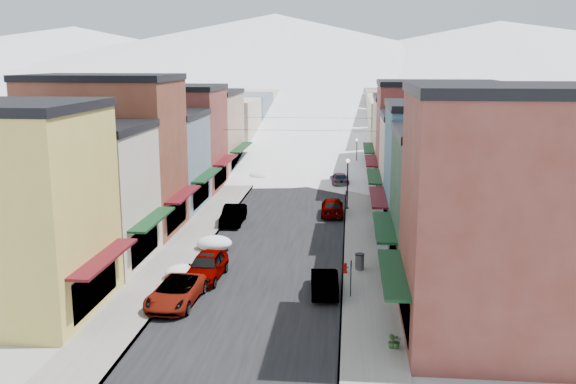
% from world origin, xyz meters
% --- Properties ---
extents(ground, '(600.00, 600.00, 0.00)m').
position_xyz_m(ground, '(0.00, 0.00, 0.00)').
color(ground, gray).
rests_on(ground, ground).
extents(road, '(10.00, 160.00, 0.01)m').
position_xyz_m(road, '(0.00, 60.00, 0.01)').
color(road, black).
rests_on(road, ground).
extents(sidewalk_left, '(3.20, 160.00, 0.15)m').
position_xyz_m(sidewalk_left, '(-6.60, 60.00, 0.07)').
color(sidewalk_left, gray).
rests_on(sidewalk_left, ground).
extents(sidewalk_right, '(3.20, 160.00, 0.15)m').
position_xyz_m(sidewalk_right, '(6.60, 60.00, 0.07)').
color(sidewalk_right, gray).
rests_on(sidewalk_right, ground).
extents(curb_left, '(0.10, 160.00, 0.15)m').
position_xyz_m(curb_left, '(-5.05, 60.00, 0.07)').
color(curb_left, slate).
rests_on(curb_left, ground).
extents(curb_right, '(0.10, 160.00, 0.15)m').
position_xyz_m(curb_right, '(5.05, 60.00, 0.07)').
color(curb_right, slate).
rests_on(curb_right, ground).
extents(bldg_l_yellow, '(11.30, 8.70, 11.50)m').
position_xyz_m(bldg_l_yellow, '(-13.19, 4.00, 5.76)').
color(bldg_l_yellow, '#D5BC4E').
rests_on(bldg_l_yellow, ground).
extents(bldg_l_cream, '(11.30, 8.20, 9.50)m').
position_xyz_m(bldg_l_cream, '(-13.19, 12.50, 4.76)').
color(bldg_l_cream, beige).
rests_on(bldg_l_cream, ground).
extents(bldg_l_brick_near, '(12.30, 8.20, 12.50)m').
position_xyz_m(bldg_l_brick_near, '(-13.69, 20.50, 6.26)').
color(bldg_l_brick_near, brown).
rests_on(bldg_l_brick_near, ground).
extents(bldg_l_grayblue, '(11.30, 9.20, 9.00)m').
position_xyz_m(bldg_l_grayblue, '(-13.19, 29.00, 4.51)').
color(bldg_l_grayblue, slate).
rests_on(bldg_l_grayblue, ground).
extents(bldg_l_brick_far, '(13.30, 9.20, 11.00)m').
position_xyz_m(bldg_l_brick_far, '(-14.19, 38.00, 5.51)').
color(bldg_l_brick_far, maroon).
rests_on(bldg_l_brick_far, ground).
extents(bldg_l_tan, '(11.30, 11.20, 10.00)m').
position_xyz_m(bldg_l_tan, '(-13.19, 48.00, 5.01)').
color(bldg_l_tan, tan).
rests_on(bldg_l_tan, ground).
extents(bldg_r_brick_near, '(12.30, 9.20, 12.50)m').
position_xyz_m(bldg_r_brick_near, '(13.69, 3.00, 6.26)').
color(bldg_r_brick_near, maroon).
rests_on(bldg_r_brick_near, ground).
extents(bldg_r_green, '(11.30, 9.20, 9.50)m').
position_xyz_m(bldg_r_green, '(13.19, 12.00, 4.76)').
color(bldg_r_green, '#1D3C28').
rests_on(bldg_r_green, ground).
extents(bldg_r_blue, '(11.30, 9.20, 10.50)m').
position_xyz_m(bldg_r_blue, '(13.19, 21.00, 5.26)').
color(bldg_r_blue, '#37627E').
rests_on(bldg_r_blue, ground).
extents(bldg_r_cream, '(12.30, 9.20, 9.00)m').
position_xyz_m(bldg_r_cream, '(13.69, 30.00, 4.51)').
color(bldg_r_cream, beige).
rests_on(bldg_r_cream, ground).
extents(bldg_r_brick_far, '(13.30, 9.20, 11.50)m').
position_xyz_m(bldg_r_brick_far, '(14.19, 39.00, 5.76)').
color(bldg_r_brick_far, maroon).
rests_on(bldg_r_brick_far, ground).
extents(bldg_r_tan, '(11.30, 11.20, 9.50)m').
position_xyz_m(bldg_r_tan, '(13.19, 49.00, 4.76)').
color(bldg_r_tan, tan).
rests_on(bldg_r_tan, ground).
extents(distant_blocks, '(34.00, 55.00, 8.00)m').
position_xyz_m(distant_blocks, '(0.00, 83.00, 4.00)').
color(distant_blocks, gray).
rests_on(distant_blocks, ground).
extents(mountain_ridge, '(670.00, 340.00, 34.00)m').
position_xyz_m(mountain_ridge, '(-19.47, 277.18, 14.36)').
color(mountain_ridge, silver).
rests_on(mountain_ridge, ground).
extents(overhead_cables, '(16.40, 15.04, 0.04)m').
position_xyz_m(overhead_cables, '(0.00, 47.50, 6.20)').
color(overhead_cables, black).
rests_on(overhead_cables, ground).
extents(car_white_suv, '(2.68, 5.41, 1.48)m').
position_xyz_m(car_white_suv, '(-4.30, 5.78, 0.74)').
color(car_white_suv, '#BCBCBE').
rests_on(car_white_suv, ground).
extents(car_silver_sedan, '(2.23, 5.07, 1.70)m').
position_xyz_m(car_silver_sedan, '(-3.50, 10.19, 0.85)').
color(car_silver_sedan, gray).
rests_on(car_silver_sedan, ground).
extents(car_dark_hatch, '(1.73, 4.80, 1.58)m').
position_xyz_m(car_dark_hatch, '(-4.30, 23.94, 0.79)').
color(car_dark_hatch, black).
rests_on(car_dark_hatch, ground).
extents(car_silver_wagon, '(2.56, 5.57, 1.58)m').
position_xyz_m(car_silver_wagon, '(-3.59, 50.97, 0.79)').
color(car_silver_wagon, gray).
rests_on(car_silver_wagon, ground).
extents(car_green_sedan, '(1.86, 4.54, 1.46)m').
position_xyz_m(car_green_sedan, '(3.99, 8.35, 0.73)').
color(car_green_sedan, black).
rests_on(car_green_sedan, ground).
extents(car_gray_suv, '(2.13, 4.95, 1.66)m').
position_xyz_m(car_gray_suv, '(3.90, 27.76, 0.83)').
color(car_gray_suv, '#92959A').
rests_on(car_gray_suv, ground).
extents(car_black_sedan, '(2.36, 4.83, 1.35)m').
position_xyz_m(car_black_sedan, '(4.30, 41.89, 0.68)').
color(car_black_sedan, black).
rests_on(car_black_sedan, ground).
extents(car_lane_silver, '(1.79, 4.43, 1.51)m').
position_xyz_m(car_lane_silver, '(-2.20, 50.09, 0.75)').
color(car_lane_silver, '#93949A').
rests_on(car_lane_silver, ground).
extents(car_lane_white, '(3.03, 5.65, 1.51)m').
position_xyz_m(car_lane_white, '(0.87, 67.12, 0.75)').
color(car_lane_white, silver).
rests_on(car_lane_white, ground).
extents(fire_hydrant, '(0.41, 0.31, 0.69)m').
position_xyz_m(fire_hydrant, '(5.20, 11.76, 0.47)').
color(fire_hydrant, '#AD0D09').
rests_on(fire_hydrant, sidewalk_right).
extents(parking_sign, '(0.09, 0.29, 2.18)m').
position_xyz_m(parking_sign, '(5.55, 7.59, 1.42)').
color(parking_sign, black).
rests_on(parking_sign, sidewalk_right).
extents(trash_can, '(0.62, 0.62, 1.06)m').
position_xyz_m(trash_can, '(6.13, 12.54, 0.69)').
color(trash_can, '#535558').
rests_on(trash_can, sidewalk_right).
extents(streetlamp_near, '(0.38, 0.38, 4.62)m').
position_xyz_m(streetlamp_near, '(5.20, 29.99, 3.07)').
color(streetlamp_near, black).
rests_on(streetlamp_near, sidewalk_right).
extents(streetlamp_far, '(0.33, 0.33, 4.02)m').
position_xyz_m(streetlamp_far, '(6.21, 50.11, 2.69)').
color(streetlamp_far, black).
rests_on(streetlamp_far, sidewalk_right).
extents(planter_near, '(0.75, 0.69, 0.69)m').
position_xyz_m(planter_near, '(7.74, 1.00, 0.49)').
color(planter_near, '#32602B').
rests_on(planter_near, sidewalk_right).
extents(planter_far, '(0.53, 0.53, 0.68)m').
position_xyz_m(planter_far, '(7.51, 1.00, 0.49)').
color(planter_far, '#325D2A').
rests_on(planter_far, sidewalk_right).
extents(snow_pile_near, '(2.35, 2.65, 0.99)m').
position_xyz_m(snow_pile_near, '(-4.88, 9.86, 0.47)').
color(snow_pile_near, white).
rests_on(snow_pile_near, ground).
extents(snow_pile_mid, '(2.56, 2.78, 1.08)m').
position_xyz_m(snow_pile_mid, '(-4.28, 16.37, 0.52)').
color(snow_pile_mid, white).
rests_on(snow_pile_mid, ground).
extents(snow_pile_far, '(2.44, 2.70, 1.03)m').
position_xyz_m(snow_pile_far, '(-4.88, 43.67, 0.49)').
color(snow_pile_far, white).
rests_on(snow_pile_far, ground).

